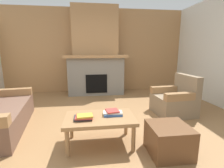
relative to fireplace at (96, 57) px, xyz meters
name	(u,v)px	position (x,y,z in m)	size (l,w,h in m)	color
ground	(102,130)	(0.00, -2.62, -1.16)	(9.00, 9.00, 0.00)	olive
wall_back_wood_panel	(95,51)	(0.00, 0.38, 0.19)	(6.00, 0.12, 2.70)	#A87A4C
fireplace	(96,57)	(0.00, 0.00, 0.00)	(1.90, 0.82, 2.70)	gray
armchair	(175,101)	(1.65, -2.05, -0.87)	(0.82, 0.82, 0.85)	#847056
coffee_table	(100,120)	(-0.06, -3.06, -0.79)	(1.00, 0.60, 0.43)	#997047
ottoman	(169,139)	(0.84, -3.40, -0.96)	(0.52, 0.52, 0.40)	brown
book_stack_near_edge	(84,117)	(-0.28, -3.10, -0.70)	(0.27, 0.23, 0.07)	#2D2D33
book_stack_center	(113,113)	(0.14, -3.01, -0.70)	(0.29, 0.21, 0.07)	#335699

